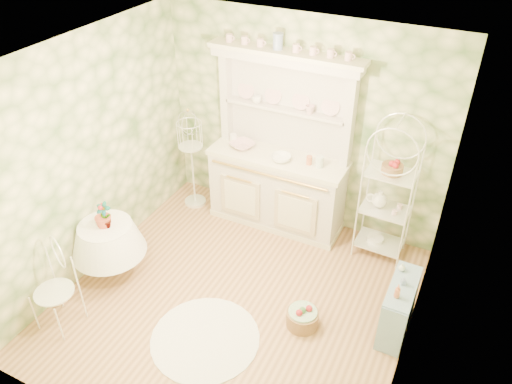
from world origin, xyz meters
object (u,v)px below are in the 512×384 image
at_px(kitchen_dresser, 278,146).
at_px(cafe_chair, 53,289).
at_px(round_table, 110,252).
at_px(birdcage_stand, 192,159).
at_px(bakers_rack, 388,193).
at_px(side_shelf, 399,307).
at_px(floor_basket, 302,318).

distance_m(kitchen_dresser, cafe_chair, 2.98).
bearing_deg(cafe_chair, round_table, 114.45).
bearing_deg(birdcage_stand, bakers_rack, 2.27).
relative_size(kitchen_dresser, side_shelf, 3.13).
bearing_deg(round_table, side_shelf, 11.35).
xyz_separation_m(kitchen_dresser, floor_basket, (0.98, -1.52, -1.05)).
bearing_deg(round_table, bakers_rack, 33.05).
xyz_separation_m(kitchen_dresser, birdcage_stand, (-1.20, -0.12, -0.43)).
bearing_deg(cafe_chair, floor_basket, 49.85).
bearing_deg(birdcage_stand, round_table, -93.27).
xyz_separation_m(kitchen_dresser, bakers_rack, (1.40, -0.02, -0.27)).
distance_m(side_shelf, round_table, 3.23).
xyz_separation_m(side_shelf, floor_basket, (-0.88, -0.38, -0.21)).
relative_size(cafe_chair, birdcage_stand, 0.70).
relative_size(bakers_rack, birdcage_stand, 1.24).
distance_m(bakers_rack, birdcage_stand, 2.60).
xyz_separation_m(round_table, birdcage_stand, (0.09, 1.65, 0.39)).
bearing_deg(side_shelf, cafe_chair, -152.64).
xyz_separation_m(side_shelf, birdcage_stand, (-3.07, 1.01, 0.40)).
distance_m(kitchen_dresser, birdcage_stand, 1.28).
bearing_deg(round_table, birdcage_stand, 86.73).
bearing_deg(floor_basket, bakers_rack, 74.55).
xyz_separation_m(cafe_chair, birdcage_stand, (0.09, 2.48, 0.21)).
height_order(kitchen_dresser, bakers_rack, kitchen_dresser).
relative_size(kitchen_dresser, birdcage_stand, 1.61).
bearing_deg(floor_basket, round_table, -173.58).
height_order(round_table, floor_basket, round_table).
height_order(side_shelf, round_table, round_table).
distance_m(side_shelf, floor_basket, 0.99).
height_order(kitchen_dresser, side_shelf, kitchen_dresser).
xyz_separation_m(bakers_rack, floor_basket, (-0.41, -1.49, -0.78)).
relative_size(side_shelf, floor_basket, 2.38).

